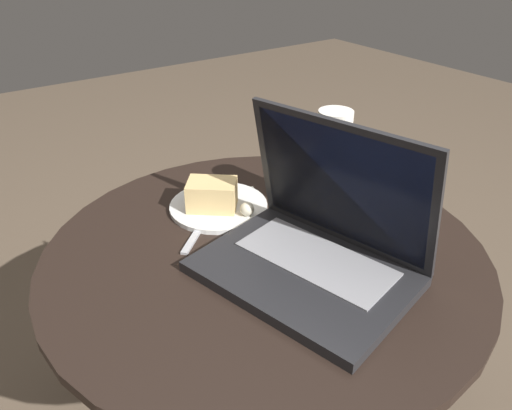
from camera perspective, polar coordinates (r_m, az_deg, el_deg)
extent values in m
cylinder|color=#515156|center=(1.02, 0.85, -16.78)|extent=(0.06, 0.06, 0.48)
cylinder|color=black|center=(0.86, 0.98, -5.40)|extent=(0.75, 0.75, 0.02)
cube|color=silver|center=(0.96, -2.31, -0.37)|extent=(0.18, 0.15, 0.00)
cube|color=#232326|center=(0.79, 5.34, -7.84)|extent=(0.36, 0.30, 0.02)
cube|color=gray|center=(0.80, 6.82, -6.10)|extent=(0.27, 0.17, 0.00)
cube|color=#232326|center=(0.79, 9.66, 2.28)|extent=(0.32, 0.13, 0.22)
cube|color=#19234C|center=(0.78, 9.55, 2.17)|extent=(0.30, 0.11, 0.20)
cylinder|color=gold|center=(0.92, 8.59, 3.87)|extent=(0.06, 0.06, 0.18)
cylinder|color=white|center=(0.88, 9.10, 9.88)|extent=(0.06, 0.06, 0.02)
cylinder|color=silver|center=(0.97, -4.29, -0.14)|extent=(0.19, 0.19, 0.01)
cube|color=#DBB775|center=(0.94, -5.05, 1.19)|extent=(0.11, 0.11, 0.05)
sphere|color=beige|center=(0.92, -1.03, -0.45)|extent=(0.03, 0.03, 0.03)
cube|color=#B2B2B7|center=(0.90, -6.76, -3.14)|extent=(0.10, 0.11, 0.00)
cube|color=#B2B2B7|center=(0.97, -4.90, -0.15)|extent=(0.06, 0.06, 0.00)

